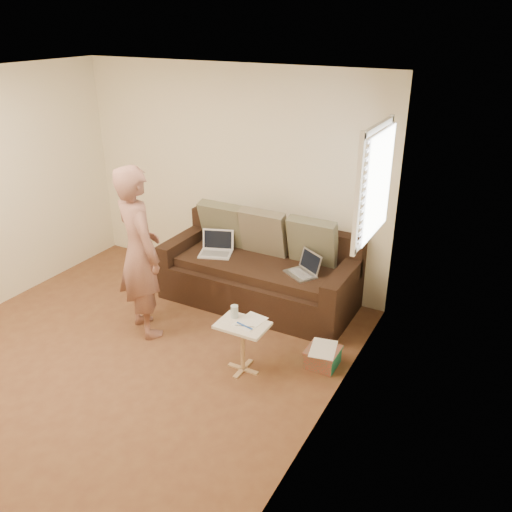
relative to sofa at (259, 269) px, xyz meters
The scene contains 17 objects.
floor 1.93m from the sofa, 109.64° to the right, with size 4.50×4.50×0.00m, color brown.
ceiling 2.88m from the sofa, 109.64° to the right, with size 4.50×4.50×0.00m, color white.
wall_back 1.18m from the sofa, 143.13° to the left, with size 4.00×4.00×0.00m, color #F2E5BD.
wall_right 2.40m from the sofa, 52.41° to the right, with size 4.50×4.50×0.00m, color #F2E5BD.
window_blinds 1.85m from the sofa, 11.80° to the right, with size 0.12×0.88×1.08m, color white, non-canonical shape.
sofa is the anchor object (origin of this frame).
pillow_left 0.73m from the sofa, 160.17° to the left, with size 0.55×0.14×0.55m, color #5B5A43, non-canonical shape.
pillow_mid 0.43m from the sofa, 103.11° to the left, with size 0.55×0.14×0.55m, color #6F694F, non-canonical shape.
pillow_right 0.70m from the sofa, 22.87° to the left, with size 0.55×0.14×0.55m, color #5B5A43, non-canonical shape.
laptop_silver 0.56m from the sofa, ahead, with size 0.34×0.24×0.22m, color #B7BABC, non-canonical shape.
laptop_white 0.55m from the sofa, behind, with size 0.37×0.27×0.27m, color white, non-canonical shape.
person 1.42m from the sofa, 125.77° to the right, with size 0.66×0.45×1.81m, color brown.
side_table 1.32m from the sofa, 68.54° to the right, with size 0.46×0.32×0.51m, color silver, non-canonical shape.
drinking_glass 1.21m from the sofa, 72.83° to the right, with size 0.07×0.07×0.12m, color silver, non-canonical shape.
scissors 1.36m from the sofa, 67.47° to the right, with size 0.18×0.10×0.02m, color silver, non-canonical shape.
paper_on_table 1.27m from the sofa, 65.64° to the right, with size 0.21×0.30×0.00m, color white, non-canonical shape.
striped_box 1.41m from the sofa, 35.44° to the right, with size 0.30×0.30×0.19m, color red, non-canonical shape.
Camera 1 is at (3.16, -2.99, 3.08)m, focal length 36.99 mm.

